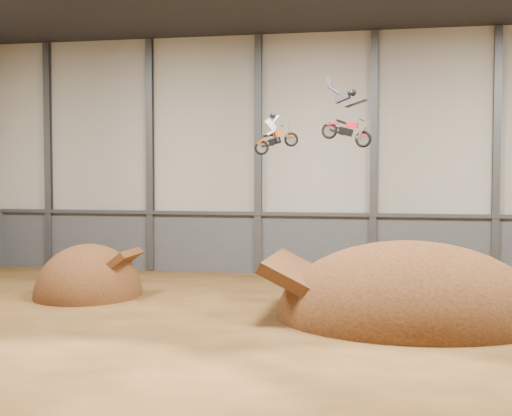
{
  "coord_description": "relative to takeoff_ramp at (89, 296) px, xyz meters",
  "views": [
    {
      "loc": [
        4.75,
        -26.19,
        6.06
      ],
      "look_at": [
        -1.31,
        4.0,
        4.45
      ],
      "focal_mm": 50.0,
      "sensor_mm": 36.0,
      "label": 1
    }
  ],
  "objects": [
    {
      "name": "fmx_rider_b",
      "position": [
        12.33,
        -0.49,
        8.6
      ],
      "size": [
        3.73,
        1.62,
        3.31
      ],
      "primitive_type": null,
      "rotation": [
        0.0,
        0.25,
        -0.21
      ],
      "color": "red"
    },
    {
      "name": "steel_column_1",
      "position": [
        -0.05,
        9.01,
        7.0
      ],
      "size": [
        0.4,
        0.36,
        13.9
      ],
      "primitive_type": "cube",
      "color": "#47494F",
      "rests_on": "ground"
    },
    {
      "name": "lower_band_back",
      "position": [
        9.95,
        9.11,
        1.75
      ],
      "size": [
        39.8,
        0.18,
        3.5
      ],
      "primitive_type": "cube",
      "color": "#505257",
      "rests_on": "ground"
    },
    {
      "name": "steel_column_2",
      "position": [
        6.62,
        9.01,
        7.0
      ],
      "size": [
        0.4,
        0.36,
        13.9
      ],
      "primitive_type": "cube",
      "color": "#47494F",
      "rests_on": "ground"
    },
    {
      "name": "back_wall",
      "position": [
        9.95,
        9.21,
        7.0
      ],
      "size": [
        40.0,
        0.1,
        14.0
      ],
      "primitive_type": "cube",
      "color": "#B8B2A3",
      "rests_on": "ground"
    },
    {
      "name": "fmx_rider_a",
      "position": [
        9.49,
        -1.01,
        7.86
      ],
      "size": [
        2.51,
        1.52,
        2.26
      ],
      "primitive_type": null,
      "rotation": [
        0.0,
        -0.27,
        0.34
      ],
      "color": "#D63D03"
    },
    {
      "name": "steel_column_3",
      "position": [
        13.28,
        9.01,
        7.0
      ],
      "size": [
        0.4,
        0.36,
        13.9
      ],
      "primitive_type": "cube",
      "color": "#47494F",
      "rests_on": "ground"
    },
    {
      "name": "steel_column_4",
      "position": [
        19.95,
        9.01,
        7.0
      ],
      "size": [
        0.4,
        0.36,
        13.9
      ],
      "primitive_type": "cube",
      "color": "#47494F",
      "rests_on": "ground"
    },
    {
      "name": "floor",
      "position": [
        9.95,
        -5.79,
        0.0
      ],
      "size": [
        40.0,
        40.0,
        0.0
      ],
      "primitive_type": "plane",
      "color": "#4A2D13",
      "rests_on": "ground"
    },
    {
      "name": "steel_rail",
      "position": [
        9.95,
        8.96,
        3.55
      ],
      "size": [
        39.8,
        0.35,
        0.2
      ],
      "primitive_type": "cube",
      "color": "#47494F",
      "rests_on": "lower_band_back"
    },
    {
      "name": "steel_column_0",
      "position": [
        -6.72,
        9.01,
        7.0
      ],
      "size": [
        0.4,
        0.36,
        13.9
      ],
      "primitive_type": "cube",
      "color": "#47494F",
      "rests_on": "ground"
    },
    {
      "name": "takeoff_ramp",
      "position": [
        0.0,
        0.0,
        0.0
      ],
      "size": [
        5.05,
        5.83,
        5.05
      ],
      "primitive_type": "ellipsoid",
      "color": "#3D200F",
      "rests_on": "ground"
    },
    {
      "name": "landing_ramp",
      "position": [
        15.2,
        -2.28,
        0.0
      ],
      "size": [
        11.04,
        9.77,
        6.37
      ],
      "primitive_type": "ellipsoid",
      "color": "#3D200F",
      "rests_on": "ground"
    }
  ]
}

